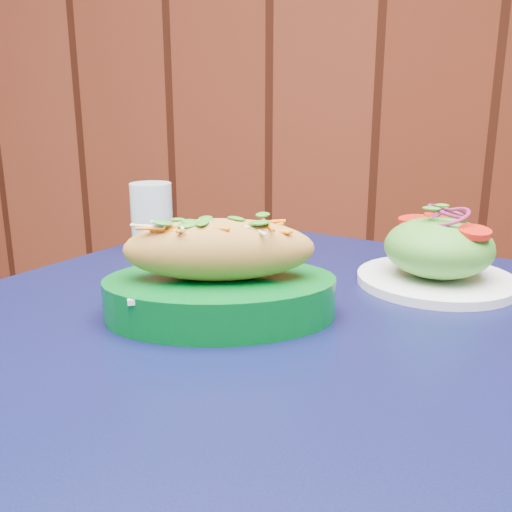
# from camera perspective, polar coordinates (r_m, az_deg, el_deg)

# --- Properties ---
(cafe_table) EXTENTS (1.02, 1.02, 0.75)m
(cafe_table) POSITION_cam_1_polar(r_m,az_deg,el_deg) (0.69, 2.55, -12.92)
(cafe_table) COLOR black
(cafe_table) RESTS_ON ground
(banh_mi_basket) EXTENTS (0.30, 0.24, 0.12)m
(banh_mi_basket) POSITION_cam_1_polar(r_m,az_deg,el_deg) (0.64, -3.64, -2.17)
(banh_mi_basket) COLOR #005919
(banh_mi_basket) RESTS_ON cafe_table
(salad_plate) EXTENTS (0.21, 0.21, 0.11)m
(salad_plate) POSITION_cam_1_polar(r_m,az_deg,el_deg) (0.79, 17.75, 0.18)
(salad_plate) COLOR white
(salad_plate) RESTS_ON cafe_table
(water_glass) EXTENTS (0.07, 0.07, 0.11)m
(water_glass) POSITION_cam_1_polar(r_m,az_deg,el_deg) (0.95, -10.38, 3.90)
(water_glass) COLOR silver
(water_glass) RESTS_ON cafe_table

